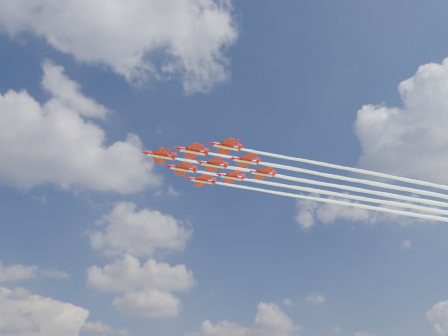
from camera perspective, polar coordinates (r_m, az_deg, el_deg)
The scene contains 9 objects.
jet_lead at distance 180.41m, azimuth 15.57°, elevation -2.48°, with size 158.35×10.61×3.10m.
jet_row2_port at distance 181.20m, azimuth 19.29°, elevation -2.01°, with size 158.35×10.61×3.10m.
jet_row2_starb at distance 190.76m, azimuth 16.83°, elevation -3.72°, with size 158.35×10.61×3.10m.
jet_row3_port at distance 182.75m, azimuth 22.95°, elevation -1.54°, with size 158.35×10.61×3.10m.
jet_row3_centre at distance 191.75m, azimuth 20.34°, elevation -3.27°, with size 158.35×10.61×3.10m.
jet_row3_starb at distance 201.27m, azimuth 17.96°, elevation -4.83°, with size 158.35×10.61×3.10m.
jet_row4_port at distance 193.46m, azimuth 23.79°, elevation -2.81°, with size 158.35×10.61×3.10m.
jet_row4_starb at distance 202.44m, azimuth 21.28°, elevation -4.39°, with size 158.35×10.61×3.10m.
jet_tail at distance 204.29m, azimuth 24.55°, elevation -3.95°, with size 158.35×10.61×3.10m.
Camera 1 is at (-36.08, -126.95, 4.00)m, focal length 35.00 mm.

